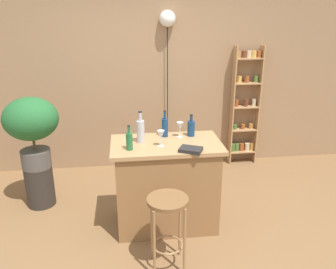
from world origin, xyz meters
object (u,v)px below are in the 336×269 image
at_px(bottle_soda_blue, 129,141).
at_px(bottle_vinegar, 141,131).
at_px(plant_stool, 40,186).
at_px(bar_stool, 168,216).
at_px(bottle_wine_red, 191,128).
at_px(bottle_spirits_clear, 165,127).
at_px(pendant_globe_light, 167,21).
at_px(wine_glass_center, 180,126).
at_px(cookbook, 191,150).
at_px(wine_glass_left, 161,135).
at_px(potted_plant, 31,124).
at_px(spice_shelf, 245,106).

height_order(bottle_soda_blue, bottle_vinegar, bottle_vinegar).
relative_size(plant_stool, bottle_vinegar, 1.51).
xyz_separation_m(bar_stool, bottle_vinegar, (-0.18, 0.73, 0.55)).
bearing_deg(bottle_vinegar, bottle_soda_blue, -121.54).
relative_size(bottle_vinegar, bottle_wine_red, 1.38).
relative_size(bottle_spirits_clear, pendant_globe_light, 0.13).
relative_size(bottle_soda_blue, bottle_wine_red, 1.04).
bearing_deg(pendant_globe_light, wine_glass_center, -91.62).
distance_m(bar_stool, bottle_soda_blue, 0.80).
height_order(bottle_wine_red, cookbook, bottle_wine_red).
relative_size(bottle_soda_blue, bottle_vinegar, 0.76).
xyz_separation_m(plant_stool, bottle_vinegar, (1.20, -0.53, 0.83)).
height_order(bottle_vinegar, wine_glass_left, bottle_vinegar).
xyz_separation_m(bottle_wine_red, wine_glass_center, (-0.12, -0.02, 0.03)).
bearing_deg(potted_plant, wine_glass_center, -14.94).
height_order(bottle_wine_red, wine_glass_left, bottle_wine_red).
xyz_separation_m(bar_stool, potted_plant, (-1.38, 1.26, 0.49)).
bearing_deg(bottle_soda_blue, wine_glass_center, 28.54).
relative_size(spice_shelf, bottle_spirits_clear, 6.17).
distance_m(bottle_spirits_clear, cookbook, 0.49).
bearing_deg(bottle_spirits_clear, bottle_soda_blue, -139.11).
xyz_separation_m(bottle_spirits_clear, cookbook, (0.20, -0.45, -0.09)).
bearing_deg(wine_glass_center, bottle_spirits_clear, 166.51).
bearing_deg(bottle_wine_red, bottle_vinegar, -167.35).
xyz_separation_m(bar_stool, wine_glass_center, (0.24, 0.83, 0.54)).
bearing_deg(plant_stool, bottle_spirits_clear, -15.10).
distance_m(bar_stool, plant_stool, 1.89).
bearing_deg(spice_shelf, wine_glass_center, -131.46).
xyz_separation_m(spice_shelf, wine_glass_center, (-1.19, -1.35, 0.17)).
relative_size(plant_stool, pendant_globe_light, 0.22).
xyz_separation_m(bottle_soda_blue, bottle_spirits_clear, (0.38, 0.33, 0.01)).
xyz_separation_m(wine_glass_left, pendant_globe_light, (0.27, 1.62, 1.02)).
relative_size(spice_shelf, pendant_globe_light, 0.79).
bearing_deg(bottle_vinegar, bottle_spirits_clear, 27.67).
height_order(cookbook, pendant_globe_light, pendant_globe_light).
bearing_deg(cookbook, wine_glass_center, 121.68).
bearing_deg(plant_stool, bar_stool, -42.40).
xyz_separation_m(bottle_vinegar, bottle_wine_red, (0.54, 0.12, -0.03)).
relative_size(bottle_vinegar, pendant_globe_light, 0.15).
height_order(spice_shelf, cookbook, spice_shelf).
height_order(bottle_soda_blue, pendant_globe_light, pendant_globe_light).
xyz_separation_m(potted_plant, pendant_globe_light, (1.65, 0.95, 1.07)).
bearing_deg(wine_glass_center, plant_stool, 165.06).
distance_m(potted_plant, bottle_wine_red, 1.79).
bearing_deg(bottle_soda_blue, spice_shelf, 43.49).
height_order(bottle_spirits_clear, wine_glass_center, bottle_spirits_clear).
distance_m(bottle_wine_red, pendant_globe_light, 1.72).
bearing_deg(bottle_vinegar, plant_stool, 156.02).
distance_m(bottle_spirits_clear, pendant_globe_light, 1.71).
bearing_deg(plant_stool, bottle_soda_blue, -33.90).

